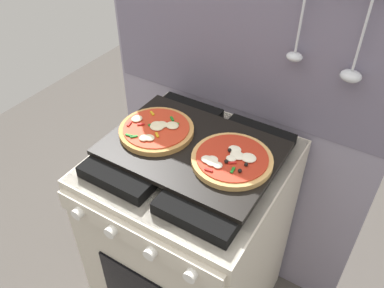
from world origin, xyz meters
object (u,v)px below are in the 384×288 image
object	(u,v)px
stove	(192,238)
pizza_left	(156,130)
baking_tray	(192,148)
pizza_right	(232,160)

from	to	relation	value
stove	pizza_left	world-z (taller)	pizza_left
stove	pizza_left	distance (m)	0.50
baking_tray	pizza_left	distance (m)	0.14
pizza_right	pizza_left	bearing A→B (deg)	179.44
baking_tray	pizza_right	bearing A→B (deg)	-1.05
stove	baking_tray	world-z (taller)	baking_tray
pizza_left	pizza_right	size ratio (longest dim) A/B	1.00
stove	pizza_right	bearing A→B (deg)	-0.39
baking_tray	pizza_left	xyz separation A→B (m)	(-0.14, 0.00, 0.02)
stove	baking_tray	bearing A→B (deg)	90.00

